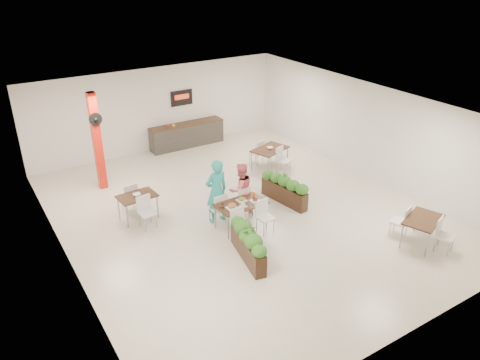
# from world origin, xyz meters

# --- Properties ---
(ground) EXTENTS (12.00, 12.00, 0.00)m
(ground) POSITION_xyz_m (0.00, 0.00, 0.00)
(ground) COLOR beige
(ground) RESTS_ON ground
(room_shell) EXTENTS (10.10, 12.10, 3.22)m
(room_shell) POSITION_xyz_m (0.00, 0.00, 2.01)
(room_shell) COLOR white
(room_shell) RESTS_ON ground
(red_column) EXTENTS (0.40, 0.41, 3.20)m
(red_column) POSITION_xyz_m (-3.00, 3.79, 1.64)
(red_column) COLOR red
(red_column) RESTS_ON ground
(service_counter) EXTENTS (3.00, 0.64, 2.20)m
(service_counter) POSITION_xyz_m (1.00, 5.65, 0.49)
(service_counter) COLOR #2B2927
(service_counter) RESTS_ON ground
(main_table) EXTENTS (1.42, 1.65, 0.92)m
(main_table) POSITION_xyz_m (-0.49, -0.72, 0.64)
(main_table) COLOR black
(main_table) RESTS_ON ground
(diner_man) EXTENTS (0.71, 0.47, 1.90)m
(diner_man) POSITION_xyz_m (-0.88, -0.06, 0.95)
(diner_man) COLOR teal
(diner_man) RESTS_ON ground
(diner_woman) EXTENTS (0.79, 0.63, 1.60)m
(diner_woman) POSITION_xyz_m (-0.08, -0.06, 0.80)
(diner_woman) COLOR #FB6F78
(diner_woman) RESTS_ON ground
(planter_left) EXTENTS (0.70, 1.83, 0.97)m
(planter_left) POSITION_xyz_m (-1.16, -2.11, 0.50)
(planter_left) COLOR black
(planter_left) RESTS_ON ground
(planter_right) EXTENTS (0.60, 1.82, 0.95)m
(planter_right) POSITION_xyz_m (1.42, -0.19, 0.49)
(planter_right) COLOR black
(planter_right) RESTS_ON ground
(side_table_a) EXTENTS (1.11, 1.65, 0.92)m
(side_table_a) POSITION_xyz_m (-2.74, 1.26, 0.62)
(side_table_a) COLOR black
(side_table_a) RESTS_ON ground
(side_table_b) EXTENTS (1.49, 1.67, 0.92)m
(side_table_b) POSITION_xyz_m (2.53, 2.14, 0.64)
(side_table_b) COLOR black
(side_table_b) RESTS_ON ground
(side_table_c) EXTENTS (1.36, 1.67, 0.92)m
(side_table_c) POSITION_xyz_m (3.07, -3.95, 0.62)
(side_table_c) COLOR black
(side_table_c) RESTS_ON ground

